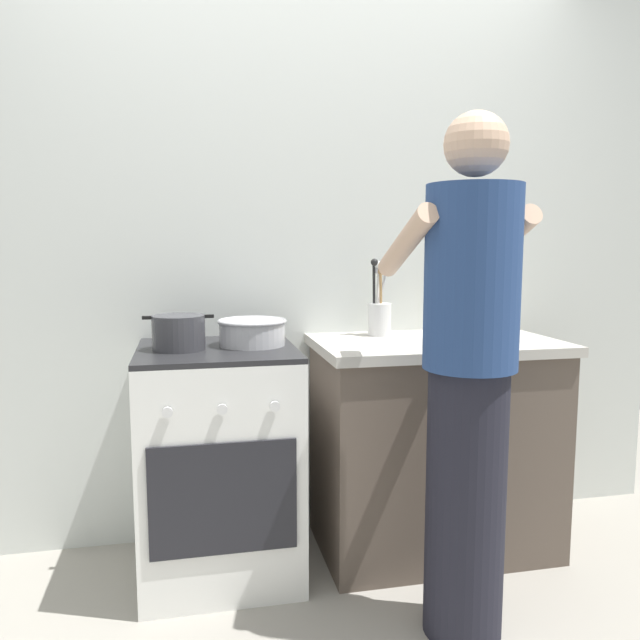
{
  "coord_description": "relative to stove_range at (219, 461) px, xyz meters",
  "views": [
    {
      "loc": [
        -0.46,
        -2.22,
        1.3
      ],
      "look_at": [
        0.05,
        0.12,
        1.0
      ],
      "focal_mm": 34.73,
      "sensor_mm": 36.0,
      "label": 1
    }
  ],
  "objects": [
    {
      "name": "ground",
      "position": [
        0.35,
        -0.15,
        -0.45
      ],
      "size": [
        6.0,
        6.0,
        0.0
      ],
      "primitive_type": "plane",
      "color": "gray"
    },
    {
      "name": "pot",
      "position": [
        -0.14,
        -0.01,
        0.52
      ],
      "size": [
        0.26,
        0.2,
        0.13
      ],
      "color": "#38383D",
      "rests_on": "stove_range"
    },
    {
      "name": "person",
      "position": [
        0.77,
        -0.57,
        0.41
      ],
      "size": [
        0.41,
        0.5,
        1.7
      ],
      "color": "black",
      "rests_on": "ground"
    },
    {
      "name": "mixing_bowl",
      "position": [
        0.14,
        0.03,
        0.51
      ],
      "size": [
        0.27,
        0.27,
        0.1
      ],
      "color": "#B7B7BC",
      "rests_on": "stove_range"
    },
    {
      "name": "oil_bottle",
      "position": [
        1.08,
        -0.01,
        0.57
      ],
      "size": [
        0.07,
        0.07,
        0.27
      ],
      "color": "gold",
      "rests_on": "countertop"
    },
    {
      "name": "utensil_crock",
      "position": [
        0.71,
        0.18,
        0.55
      ],
      "size": [
        0.1,
        0.1,
        0.33
      ],
      "color": "silver",
      "rests_on": "countertop"
    },
    {
      "name": "back_wall",
      "position": [
        0.55,
        0.35,
        0.8
      ],
      "size": [
        3.2,
        0.1,
        2.5
      ],
      "color": "silver",
      "rests_on": "ground"
    },
    {
      "name": "stove_range",
      "position": [
        0.0,
        0.0,
        0.0
      ],
      "size": [
        0.6,
        0.62,
        0.9
      ],
      "color": "white",
      "rests_on": "ground"
    },
    {
      "name": "countertop",
      "position": [
        0.9,
        0.0,
        0.0
      ],
      "size": [
        1.0,
        0.6,
        0.9
      ],
      "color": "brown",
      "rests_on": "ground"
    }
  ]
}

